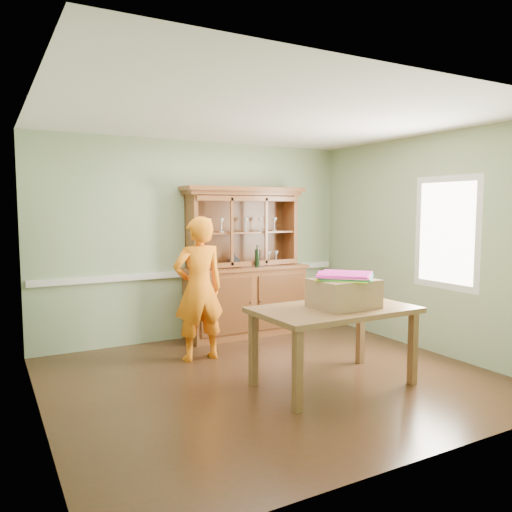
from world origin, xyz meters
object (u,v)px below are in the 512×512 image
cardboard_box (344,293)px  person (199,289)px  china_hutch (245,283)px  dining_table (334,316)px

cardboard_box → person: bearing=123.0°
china_hutch → dining_table: china_hutch is taller
person → china_hutch: bearing=-142.0°
cardboard_box → person: 1.77m
dining_table → cardboard_box: (0.09, -0.04, 0.24)m
china_hutch → cardboard_box: size_ratio=3.41×
china_hutch → cardboard_box: bearing=-91.4°
dining_table → person: person is taller
china_hutch → cardboard_box: (-0.06, -2.26, 0.21)m
china_hutch → dining_table: 2.23m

